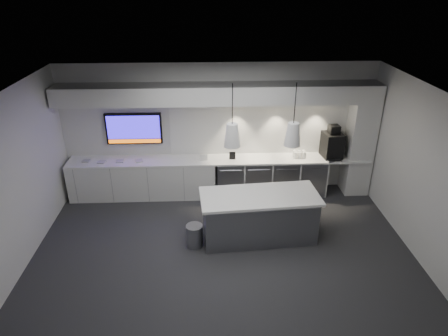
{
  "coord_description": "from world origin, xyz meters",
  "views": [
    {
      "loc": [
        -0.25,
        -6.06,
        4.63
      ],
      "look_at": [
        0.07,
        1.1,
        1.18
      ],
      "focal_mm": 32.0,
      "sensor_mm": 36.0,
      "label": 1
    }
  ],
  "objects_px": {
    "bin": "(195,236)",
    "wall_tv": "(134,129)",
    "island": "(259,216)",
    "coffee_machine": "(332,144)"
  },
  "relations": [
    {
      "from": "island",
      "to": "coffee_machine",
      "type": "relative_size",
      "value": 3.06
    },
    {
      "from": "wall_tv",
      "to": "bin",
      "type": "relative_size",
      "value": 2.8
    },
    {
      "from": "bin",
      "to": "wall_tv",
      "type": "bearing_deg",
      "value": 121.1
    },
    {
      "from": "wall_tv",
      "to": "bin",
      "type": "height_order",
      "value": "wall_tv"
    },
    {
      "from": "wall_tv",
      "to": "bin",
      "type": "distance_m",
      "value": 2.97
    },
    {
      "from": "bin",
      "to": "island",
      "type": "bearing_deg",
      "value": 10.18
    },
    {
      "from": "wall_tv",
      "to": "island",
      "type": "bearing_deg",
      "value": -38.2
    },
    {
      "from": "wall_tv",
      "to": "coffee_machine",
      "type": "distance_m",
      "value": 4.49
    },
    {
      "from": "island",
      "to": "coffee_machine",
      "type": "bearing_deg",
      "value": 39.54
    },
    {
      "from": "bin",
      "to": "coffee_machine",
      "type": "relative_size",
      "value": 0.6
    }
  ]
}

